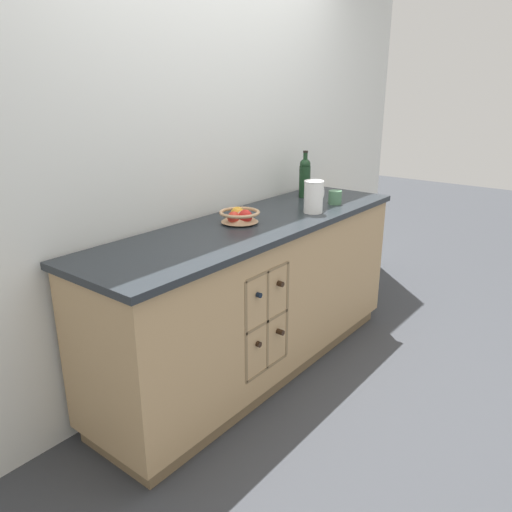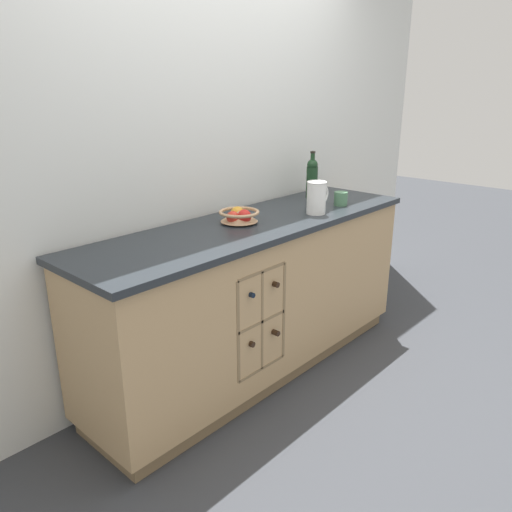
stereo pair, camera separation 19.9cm
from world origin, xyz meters
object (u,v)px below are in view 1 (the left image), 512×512
(fruit_bowl, at_px, (239,215))
(white_pitcher, at_px, (314,196))
(ceramic_mug, at_px, (335,197))
(standing_wine_bottle, at_px, (305,177))

(fruit_bowl, bearing_deg, white_pitcher, -21.93)
(white_pitcher, distance_m, ceramic_mug, 0.29)
(ceramic_mug, height_order, standing_wine_bottle, standing_wine_bottle)
(fruit_bowl, relative_size, ceramic_mug, 1.85)
(standing_wine_bottle, bearing_deg, fruit_bowl, -173.33)
(white_pitcher, distance_m, standing_wine_bottle, 0.43)
(ceramic_mug, bearing_deg, white_pitcher, -177.50)
(white_pitcher, bearing_deg, fruit_bowl, 158.07)
(white_pitcher, relative_size, standing_wine_bottle, 0.62)
(fruit_bowl, distance_m, white_pitcher, 0.50)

